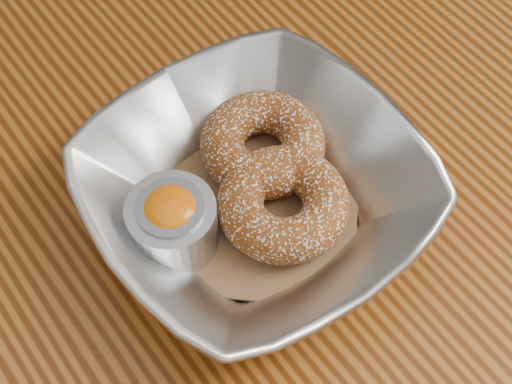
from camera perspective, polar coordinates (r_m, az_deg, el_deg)
table at (r=0.66m, az=-0.51°, el=-5.77°), size 1.20×0.80×0.75m
serving_bowl at (r=0.54m, az=0.00°, el=-0.10°), size 0.23×0.23×0.06m
parchment at (r=0.56m, az=0.00°, el=-1.15°), size 0.20×0.20×0.00m
donut_back at (r=0.57m, az=0.48°, el=3.51°), size 0.10×0.10×0.03m
donut_front at (r=0.54m, az=1.99°, el=-0.85°), size 0.11×0.11×0.03m
ramekin at (r=0.53m, az=-6.10°, el=-2.18°), size 0.06×0.06×0.05m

